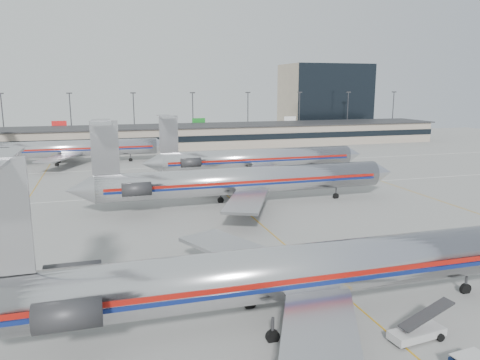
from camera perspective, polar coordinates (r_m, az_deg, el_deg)
name	(u,v)px	position (r m, az deg, el deg)	size (l,w,h in m)	color
ground	(338,290)	(41.60, 11.85, -13.01)	(260.00, 260.00, 0.00)	gray
apron_markings	(292,251)	(49.94, 6.39, -8.60)	(160.00, 0.15, 0.02)	silver
terminal	(171,137)	(133.18, -8.41, 5.25)	(162.00, 17.00, 6.25)	gray
light_mast_row	(164,114)	(146.60, -9.26, 7.90)	(163.60, 0.40, 15.28)	#38383D
distant_building	(324,99)	(180.22, 10.24, 9.73)	(30.00, 20.00, 25.00)	tan
jet_foreground	(289,271)	(34.76, 5.96, -11.03)	(49.87, 29.36, 13.05)	silver
jet_second_row	(239,181)	(67.15, -0.14, -0.07)	(48.78, 28.72, 12.77)	silver
jet_third_row	(254,159)	(89.29, 1.77, 2.64)	(43.96, 27.04, 12.02)	silver
jet_back_row	(66,148)	(110.61, -20.41, 3.62)	(44.15, 27.16, 12.07)	silver
belt_loader	(418,331)	(35.52, 20.90, -16.79)	(4.83, 1.93, 2.50)	#A6A6A6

